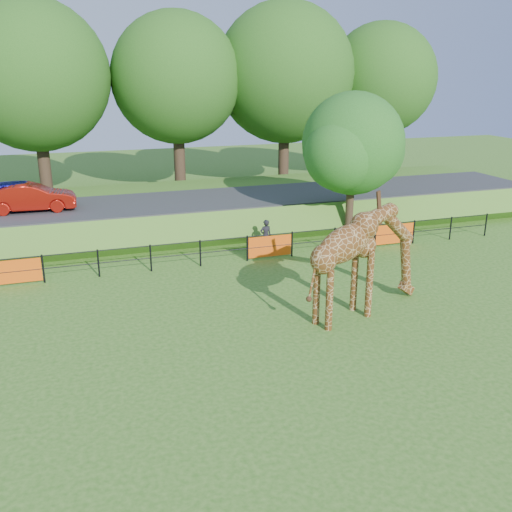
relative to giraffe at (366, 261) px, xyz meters
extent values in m
plane|color=#316619|center=(-4.03, -1.78, -1.78)|extent=(90.00, 90.00, 0.00)
cube|color=#316619|center=(-4.03, 13.72, -1.13)|extent=(40.00, 9.00, 1.30)
cube|color=#2B2B2D|center=(-4.03, 12.22, -0.42)|extent=(40.00, 5.00, 0.12)
imported|color=#1813A1|center=(-10.87, 12.63, 0.36)|extent=(4.25, 1.85, 1.43)
imported|color=#9D140B|center=(-10.50, 12.19, 0.29)|extent=(3.97, 1.52, 1.29)
imported|color=black|center=(-0.88, 7.21, -1.06)|extent=(0.55, 0.39, 1.44)
cylinder|color=#301F15|center=(3.47, 7.82, -0.18)|extent=(0.36, 0.36, 3.20)
sphere|color=#205C19|center=(3.47, 7.82, 2.69)|extent=(4.60, 4.60, 4.60)
sphere|color=#205C19|center=(4.62, 8.51, 2.23)|extent=(3.45, 3.45, 3.45)
sphere|color=#205C19|center=(2.55, 7.13, 2.34)|extent=(3.22, 3.22, 3.22)
cylinder|color=#301F15|center=(-10.03, 20.22, 0.72)|extent=(0.70, 0.70, 5.00)
sphere|color=#1E5015|center=(-10.03, 20.22, 5.53)|extent=(8.40, 8.40, 8.40)
cylinder|color=#301F15|center=(-2.03, 20.22, 0.72)|extent=(0.70, 0.70, 5.00)
sphere|color=#1E5015|center=(-2.03, 20.22, 5.37)|extent=(7.80, 7.80, 7.80)
cylinder|color=#301F15|center=(4.97, 20.22, 0.72)|extent=(0.70, 0.70, 5.00)
sphere|color=#1E5015|center=(4.97, 20.22, 5.64)|extent=(8.80, 8.80, 8.80)
cylinder|color=#301F15|center=(11.97, 20.22, 0.72)|extent=(0.70, 0.70, 5.00)
sphere|color=#1E5015|center=(11.97, 20.22, 5.26)|extent=(7.40, 7.40, 7.40)
camera|label=1|loc=(-8.86, -15.31, 5.83)|focal=40.00mm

